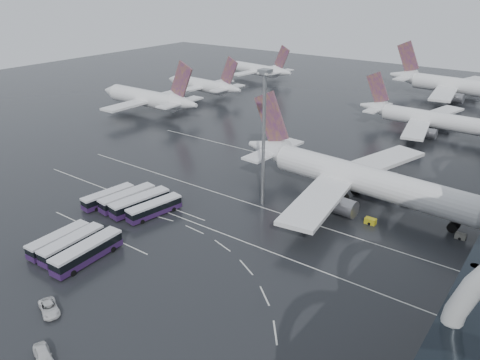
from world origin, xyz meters
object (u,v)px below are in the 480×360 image
Objects in this scene: bus_row_near_b at (127,198)px; bus_row_far_b at (72,245)px; jet_remote_west at (149,99)px; bus_row_far_a at (59,240)px; bus_row_near_a at (108,197)px; bus_row_near_c at (140,203)px; airliner_gate_c at (459,87)px; gse_cart_belly_a at (370,221)px; airliner_gate_b at (432,120)px; gse_cart_belly_d at (461,236)px; van_curve_b at (43,355)px; van_curve_a at (49,308)px; floodlight_mast at (264,123)px; bus_row_far_c at (87,252)px; jet_remote_far at (259,70)px; bus_row_near_d at (154,208)px; jet_remote_mid at (204,86)px; gse_cart_belly_b at (406,200)px; airliner_main at (356,178)px; gse_cart_belly_c at (313,204)px.

bus_row_far_b is at bearing -153.43° from bus_row_near_b.
bus_row_far_a is (54.81, -75.16, -3.72)m from jet_remote_west.
bus_row_near_c is at bearing -69.54° from bus_row_near_a.
gse_cart_belly_a is (11.89, -120.71, -4.82)m from airliner_gate_c.
gse_cart_belly_d is at bearing -67.86° from airliner_gate_b.
bus_row_far_a is 0.95× the size of bus_row_far_b.
bus_row_near_b is 45.22m from van_curve_b.
van_curve_b is (7.99, -6.06, 0.12)m from van_curve_a.
floodlight_mast is at bearing -27.30° from bus_row_far_b.
jet_remote_far is at bearing 20.27° from bus_row_far_c.
gse_cart_belly_d is (39.07, 10.03, -18.02)m from floodlight_mast.
jet_remote_west is 3.43× the size of bus_row_near_c.
bus_row_near_d is at bearing -15.59° from bus_row_far_a.
bus_row_far_a is at bearing 71.76° from van_curve_b.
gse_cart_belly_a is (46.11, 23.70, -1.15)m from bus_row_near_b.
bus_row_near_c is (-30.23, -144.37, -3.60)m from airliner_gate_c.
bus_row_far_a is 0.87× the size of bus_row_far_c.
jet_remote_mid is (-0.88, 31.41, -0.68)m from jet_remote_west.
van_curve_b is at bearing -144.11° from bus_row_far_c.
van_curve_b is at bearing -130.03° from bus_row_far_a.
bus_row_near_a is at bearing 38.59° from bus_row_far_c.
jet_remote_mid is 19.24× the size of gse_cart_belly_b.
bus_row_near_c is 6.39× the size of gse_cart_belly_b.
jet_remote_mid is 8.46× the size of van_curve_b.
airliner_gate_c reaches higher than bus_row_far_c.
jet_remote_mid is 3.40× the size of bus_row_near_a.
van_curve_b is (25.93, -37.04, -0.92)m from bus_row_near_b.
bus_row_near_d is (-30.88, -31.78, -3.68)m from airliner_main.
bus_row_far_c is at bearing -108.07° from floodlight_mast.
gse_cart_belly_a is (100.21, -106.90, -3.95)m from jet_remote_far.
gse_cart_belly_a is at bearing 13.34° from floodlight_mast.
jet_remote_west reaches higher than van_curve_b.
bus_row_near_d is 5.73× the size of gse_cart_belly_c.
gse_cart_belly_b is (22.93, 74.68, -0.25)m from van_curve_b.
bus_row_far_c is at bearing 59.03° from van_curve_b.
van_curve_b is (22.60, -17.70, -0.80)m from bus_row_far_a.
van_curve_b is 0.17× the size of floodlight_mast.
gse_cart_belly_a is 1.01× the size of gse_cart_belly_c.
van_curve_a is 56.58m from gse_cart_belly_c.
gse_cart_belly_a is at bearing 161.95° from jet_remote_west.
bus_row_near_a is at bearing -153.00° from gse_cart_belly_a.
airliner_gate_b is at bearing -19.06° from bus_row_far_b.
gse_cart_belly_a is at bearing -55.93° from bus_row_near_a.
bus_row_far_b is 5.84× the size of gse_cart_belly_c.
bus_row_near_a is (49.98, -132.50, -2.93)m from jet_remote_far.
van_curve_a is at bearing -96.19° from floodlight_mast.
airliner_gate_c is (-4.74, 112.38, 0.08)m from airliner_main.
airliner_gate_c is (-4.00, 51.86, 1.04)m from airliner_gate_b.
bus_row_far_c is at bearing 121.43° from jet_remote_far.
gse_cart_belly_c is (26.44, 42.39, -1.12)m from bus_row_far_b.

